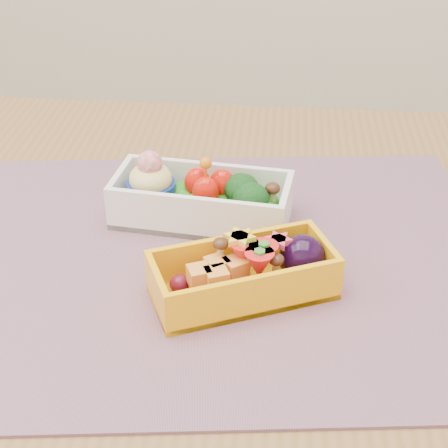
# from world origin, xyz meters

# --- Properties ---
(table) EXTENTS (1.20, 0.80, 0.75)m
(table) POSITION_xyz_m (0.00, 0.00, 0.65)
(table) COLOR brown
(table) RESTS_ON ground
(placemat) EXTENTS (0.59, 0.48, 0.00)m
(placemat) POSITION_xyz_m (-0.04, 0.02, 0.75)
(placemat) COLOR #865D70
(placemat) RESTS_ON table
(bento_white) EXTENTS (0.19, 0.10, 0.07)m
(bento_white) POSITION_xyz_m (-0.06, 0.09, 0.78)
(bento_white) COLOR white
(bento_white) RESTS_ON placemat
(bento_yellow) EXTENTS (0.17, 0.13, 0.05)m
(bento_yellow) POSITION_xyz_m (-0.00, -0.03, 0.78)
(bento_yellow) COLOR #FFAF0D
(bento_yellow) RESTS_ON placemat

